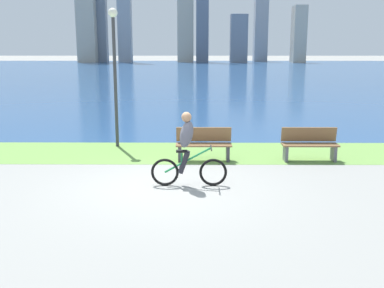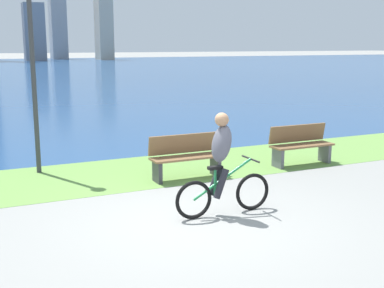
{
  "view_description": "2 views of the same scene",
  "coord_description": "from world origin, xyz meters",
  "px_view_note": "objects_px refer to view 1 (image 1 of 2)",
  "views": [
    {
      "loc": [
        0.65,
        -9.53,
        3.04
      ],
      "look_at": [
        0.57,
        0.63,
        0.84
      ],
      "focal_mm": 42.16,
      "sensor_mm": 36.0,
      "label": 1
    },
    {
      "loc": [
        -3.27,
        -6.78,
        2.71
      ],
      "look_at": [
        0.5,
        1.29,
        0.95
      ],
      "focal_mm": 47.51,
      "sensor_mm": 36.0,
      "label": 2
    }
  ],
  "objects_px": {
    "bench_near_path": "(204,144)",
    "lamppost_tall": "(114,58)",
    "cyclist_lead": "(187,149)",
    "bench_far_along_path": "(310,144)"
  },
  "relations": [
    {
      "from": "cyclist_lead",
      "to": "bench_near_path",
      "type": "bearing_deg",
      "value": 79.93
    },
    {
      "from": "bench_near_path",
      "to": "lamppost_tall",
      "type": "xyz_separation_m",
      "value": [
        -2.66,
        1.76,
        2.25
      ]
    },
    {
      "from": "bench_near_path",
      "to": "lamppost_tall",
      "type": "distance_m",
      "value": 3.9
    },
    {
      "from": "bench_far_along_path",
      "to": "cyclist_lead",
      "type": "bearing_deg",
      "value": -144.78
    },
    {
      "from": "lamppost_tall",
      "to": "bench_far_along_path",
      "type": "bearing_deg",
      "value": -17.53
    },
    {
      "from": "bench_near_path",
      "to": "bench_far_along_path",
      "type": "height_order",
      "value": "same"
    },
    {
      "from": "cyclist_lead",
      "to": "bench_far_along_path",
      "type": "distance_m",
      "value": 4.03
    },
    {
      "from": "cyclist_lead",
      "to": "bench_far_along_path",
      "type": "height_order",
      "value": "cyclist_lead"
    },
    {
      "from": "cyclist_lead",
      "to": "bench_far_along_path",
      "type": "bearing_deg",
      "value": 35.22
    },
    {
      "from": "bench_far_along_path",
      "to": "lamppost_tall",
      "type": "xyz_separation_m",
      "value": [
        -5.53,
        1.75,
        2.25
      ]
    }
  ]
}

